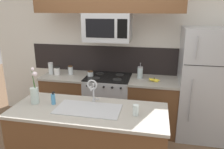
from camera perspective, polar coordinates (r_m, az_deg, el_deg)
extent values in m
cube|color=silver|center=(3.95, 4.45, 6.06)|extent=(5.20, 0.10, 2.60)
cube|color=black|center=(3.97, -0.01, 3.97)|extent=(3.07, 0.01, 0.48)
cube|color=brown|center=(4.12, -11.44, -6.32)|extent=(0.76, 0.62, 0.88)
cube|color=#9E998E|center=(3.97, -11.82, -0.27)|extent=(0.79, 0.65, 0.03)
cube|color=brown|center=(3.82, 10.48, -8.19)|extent=(0.78, 0.62, 0.88)
cube|color=#9E998E|center=(3.65, 10.86, -1.72)|extent=(0.81, 0.65, 0.03)
cube|color=#A8AAAF|center=(3.89, -0.98, -7.12)|extent=(0.76, 0.62, 0.91)
cube|color=black|center=(3.73, -1.02, -0.64)|extent=(0.76, 0.62, 0.01)
cylinder|color=black|center=(3.64, -4.29, -0.95)|extent=(0.15, 0.15, 0.01)
cylinder|color=black|center=(3.57, 1.36, -1.31)|extent=(0.15, 0.15, 0.01)
cylinder|color=black|center=(3.90, -3.19, 0.26)|extent=(0.15, 0.15, 0.01)
cylinder|color=black|center=(3.82, 2.10, -0.06)|extent=(0.15, 0.15, 0.01)
cylinder|color=black|center=(3.53, -6.52, -2.95)|extent=(0.03, 0.02, 0.03)
cylinder|color=black|center=(3.49, -4.38, -3.11)|extent=(0.03, 0.02, 0.03)
cylinder|color=black|center=(3.45, -2.19, -3.28)|extent=(0.03, 0.02, 0.03)
cylinder|color=black|center=(3.42, 0.04, -3.44)|extent=(0.03, 0.02, 0.03)
cylinder|color=black|center=(3.40, 2.30, -3.60)|extent=(0.03, 0.02, 0.03)
cube|color=#A8AAAF|center=(3.55, -1.16, 12.21)|extent=(0.74, 0.40, 0.44)
cube|color=black|center=(3.37, -3.20, 11.93)|extent=(0.45, 0.00, 0.28)
cube|color=black|center=(3.30, 2.69, 11.83)|extent=(0.15, 0.00, 0.28)
cube|color=#A8AAAF|center=(3.75, 22.89, -2.38)|extent=(0.79, 0.72, 1.77)
cube|color=black|center=(3.31, 24.77, 1.98)|extent=(0.75, 0.00, 0.01)
cylinder|color=#99999E|center=(3.20, 21.25, 6.48)|extent=(0.01, 0.01, 0.32)
cylinder|color=#99999E|center=(3.41, 19.86, -6.49)|extent=(0.01, 0.01, 0.67)
cylinder|color=silver|center=(4.04, -15.69, 1.41)|extent=(0.09, 0.09, 0.19)
cylinder|color=#B2B2B7|center=(4.01, -15.81, 2.86)|extent=(0.08, 0.08, 0.02)
cylinder|color=silver|center=(3.98, -14.18, 0.85)|extent=(0.10, 0.10, 0.13)
cylinder|color=black|center=(3.96, -14.25, 1.84)|extent=(0.10, 0.10, 0.01)
cylinder|color=silver|center=(3.94, -10.76, 1.02)|extent=(0.09, 0.09, 0.14)
cylinder|color=#4C331E|center=(3.92, -10.82, 2.12)|extent=(0.08, 0.08, 0.02)
cylinder|color=silver|center=(3.78, -5.67, 0.10)|extent=(0.10, 0.10, 0.09)
cylinder|color=#4C331E|center=(3.76, -5.69, 0.82)|extent=(0.10, 0.10, 0.01)
ellipsoid|color=yellow|center=(3.58, 10.79, -1.46)|extent=(0.17, 0.12, 0.06)
ellipsoid|color=yellow|center=(3.59, 10.88, -1.38)|extent=(0.18, 0.08, 0.05)
ellipsoid|color=yellow|center=(3.58, 10.99, -1.47)|extent=(0.17, 0.04, 0.05)
ellipsoid|color=yellow|center=(3.59, 11.06, -1.39)|extent=(0.18, 0.07, 0.05)
ellipsoid|color=yellow|center=(3.58, 11.16, -1.48)|extent=(0.17, 0.12, 0.07)
cylinder|color=brown|center=(3.58, 11.00, -0.99)|extent=(0.02, 0.02, 0.03)
cylinder|color=silver|center=(3.69, 7.34, 0.38)|extent=(0.09, 0.09, 0.18)
cylinder|color=#A3A3AA|center=(3.66, 7.40, 1.88)|extent=(0.08, 0.08, 0.02)
cylinder|color=#A3A3AA|center=(3.65, 7.42, 2.41)|extent=(0.01, 0.01, 0.05)
sphere|color=#A3A3AA|center=(3.64, 7.44, 2.91)|extent=(0.02, 0.02, 0.02)
cube|color=brown|center=(2.84, -5.94, -17.62)|extent=(1.80, 0.72, 0.88)
cube|color=#9E998E|center=(2.61, -6.24, -9.35)|extent=(1.83, 0.75, 0.03)
cube|color=#ADAFB5|center=(2.60, -6.27, -8.93)|extent=(0.76, 0.40, 0.01)
cube|color=#ADAFB5|center=(2.69, -9.82, -10.04)|extent=(0.30, 0.30, 0.15)
cube|color=#ADAFB5|center=(2.59, -2.46, -10.89)|extent=(0.30, 0.30, 0.15)
cylinder|color=#B7BABF|center=(2.80, -4.78, -6.75)|extent=(0.04, 0.04, 0.02)
cylinder|color=#B7BABF|center=(2.76, -4.84, -4.47)|extent=(0.02, 0.02, 0.22)
torus|color=#B7BABF|center=(2.67, -5.23, -2.69)|extent=(0.13, 0.02, 0.13)
cylinder|color=#B7BABF|center=(2.63, -5.56, -3.70)|extent=(0.02, 0.02, 0.06)
cube|color=#B7BABF|center=(2.78, -4.10, -6.35)|extent=(0.07, 0.01, 0.01)
cylinder|color=#4C93C6|center=(2.78, -15.10, -6.24)|extent=(0.05, 0.05, 0.13)
cylinder|color=black|center=(2.76, -15.22, -4.77)|extent=(0.02, 0.02, 0.02)
cube|color=black|center=(2.74, -14.95, -4.45)|extent=(0.03, 0.01, 0.01)
cylinder|color=silver|center=(2.44, 6.21, -9.23)|extent=(0.06, 0.06, 0.12)
cylinder|color=silver|center=(2.86, -19.56, -5.23)|extent=(0.10, 0.10, 0.20)
cylinder|color=silver|center=(2.89, -19.44, -6.41)|extent=(0.09, 0.09, 0.06)
cylinder|color=#386B2D|center=(2.81, -19.48, -2.99)|extent=(0.04, 0.01, 0.32)
sphere|color=silver|center=(2.75, -19.47, 0.12)|extent=(0.06, 0.06, 0.06)
cylinder|color=#386B2D|center=(2.85, -19.76, -2.34)|extent=(0.04, 0.07, 0.35)
sphere|color=silver|center=(2.84, -20.04, 1.34)|extent=(0.04, 0.04, 0.04)
cylinder|color=#386B2D|center=(2.85, -19.54, -3.02)|extent=(0.01, 0.06, 0.29)
sphere|color=silver|center=(2.83, -19.59, -0.03)|extent=(0.04, 0.04, 0.04)
cylinder|color=#386B2D|center=(2.82, -19.55, -2.99)|extent=(0.03, 0.02, 0.32)
sphere|color=silver|center=(2.78, -19.62, 0.10)|extent=(0.06, 0.06, 0.06)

